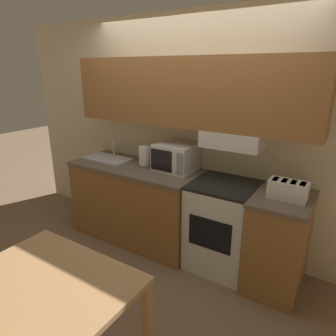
{
  "coord_description": "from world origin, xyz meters",
  "views": [
    {
      "loc": [
        1.52,
        -2.89,
        1.98
      ],
      "look_at": [
        0.05,
        -0.57,
        1.07
      ],
      "focal_mm": 32.0,
      "sensor_mm": 36.0,
      "label": 1
    }
  ],
  "objects_px": {
    "stove_range": "(222,226)",
    "toaster": "(288,190)",
    "microwave": "(176,157)",
    "sink_basin": "(107,158)",
    "paper_towel_roll": "(144,156)",
    "dining_table": "(49,294)"
  },
  "relations": [
    {
      "from": "stove_range",
      "to": "toaster",
      "type": "relative_size",
      "value": 2.78
    },
    {
      "from": "paper_towel_roll",
      "to": "sink_basin",
      "type": "bearing_deg",
      "value": -173.38
    },
    {
      "from": "dining_table",
      "to": "toaster",
      "type": "bearing_deg",
      "value": 57.48
    },
    {
      "from": "microwave",
      "to": "sink_basin",
      "type": "distance_m",
      "value": 0.92
    },
    {
      "from": "stove_range",
      "to": "microwave",
      "type": "xyz_separation_m",
      "value": [
        -0.62,
        0.1,
        0.6
      ]
    },
    {
      "from": "sink_basin",
      "to": "paper_towel_roll",
      "type": "xyz_separation_m",
      "value": [
        0.52,
        0.06,
        0.09
      ]
    },
    {
      "from": "stove_range",
      "to": "dining_table",
      "type": "relative_size",
      "value": 0.85
    },
    {
      "from": "sink_basin",
      "to": "toaster",
      "type": "bearing_deg",
      "value": -0.72
    },
    {
      "from": "toaster",
      "to": "sink_basin",
      "type": "relative_size",
      "value": 0.57
    },
    {
      "from": "microwave",
      "to": "toaster",
      "type": "bearing_deg",
      "value": -6.98
    },
    {
      "from": "stove_range",
      "to": "toaster",
      "type": "distance_m",
      "value": 0.8
    },
    {
      "from": "microwave",
      "to": "sink_basin",
      "type": "relative_size",
      "value": 0.73
    },
    {
      "from": "stove_range",
      "to": "microwave",
      "type": "bearing_deg",
      "value": 170.56
    },
    {
      "from": "paper_towel_roll",
      "to": "dining_table",
      "type": "relative_size",
      "value": 0.21
    },
    {
      "from": "stove_range",
      "to": "dining_table",
      "type": "bearing_deg",
      "value": -105.33
    },
    {
      "from": "microwave",
      "to": "toaster",
      "type": "xyz_separation_m",
      "value": [
        1.2,
        -0.15,
        -0.06
      ]
    },
    {
      "from": "microwave",
      "to": "sink_basin",
      "type": "height_order",
      "value": "microwave"
    },
    {
      "from": "toaster",
      "to": "paper_towel_roll",
      "type": "bearing_deg",
      "value": 176.86
    },
    {
      "from": "toaster",
      "to": "paper_towel_roll",
      "type": "xyz_separation_m",
      "value": [
        -1.59,
        0.09,
        0.03
      ]
    },
    {
      "from": "toaster",
      "to": "paper_towel_roll",
      "type": "relative_size",
      "value": 1.45
    },
    {
      "from": "microwave",
      "to": "paper_towel_roll",
      "type": "relative_size",
      "value": 1.85
    },
    {
      "from": "microwave",
      "to": "dining_table",
      "type": "xyz_separation_m",
      "value": [
        0.15,
        -1.8,
        -0.43
      ]
    }
  ]
}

